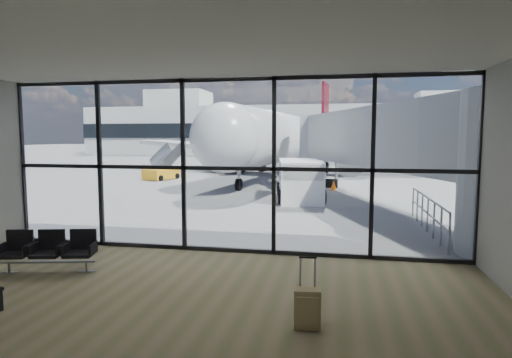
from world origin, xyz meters
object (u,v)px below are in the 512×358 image
(belt_loader, at_px, (235,166))
(airliner, at_px, (296,138))
(suitcase, at_px, (307,308))
(service_van, at_px, (300,180))
(mobile_stairs, at_px, (162,172))
(seating_row, at_px, (49,249))

(belt_loader, bearing_deg, airliner, 18.06)
(suitcase, height_order, airliner, airliner)
(suitcase, relative_size, belt_loader, 0.28)
(suitcase, height_order, service_van, service_van)
(service_van, xyz_separation_m, mobile_stairs, (-10.52, 8.16, -0.48))
(seating_row, relative_size, airliner, 0.06)
(suitcase, distance_m, airliner, 30.99)
(service_van, relative_size, belt_loader, 1.14)
(suitcase, height_order, mobile_stairs, mobile_stairs)
(mobile_stairs, bearing_deg, service_van, -20.39)
(seating_row, height_order, airliner, airliner)
(seating_row, distance_m, belt_loader, 26.49)
(mobile_stairs, bearing_deg, seating_row, -56.08)
(seating_row, bearing_deg, suitcase, -30.96)
(service_van, bearing_deg, suitcase, -93.41)
(suitcase, height_order, belt_loader, belt_loader)
(airliner, xyz_separation_m, belt_loader, (-4.81, -2.47, -2.29))
(suitcase, bearing_deg, belt_loader, 101.06)
(airliner, relative_size, service_van, 7.99)
(airliner, bearing_deg, belt_loader, -145.57)
(suitcase, bearing_deg, airliner, 91.18)
(seating_row, xyz_separation_m, airliner, (2.67, 28.87, 2.38))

